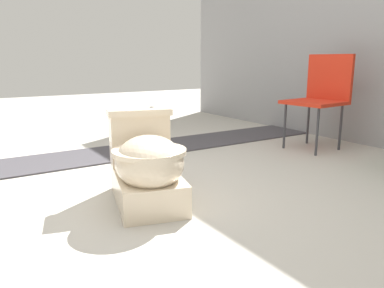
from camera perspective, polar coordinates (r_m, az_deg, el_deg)
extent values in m
plane|color=#B7B2A8|center=(2.16, -6.84, -8.72)|extent=(14.00, 14.00, 0.00)
cube|color=#423F44|center=(3.36, -7.79, -0.82)|extent=(0.56, 8.00, 0.01)
cube|color=beige|center=(2.12, -6.90, -6.64)|extent=(0.67, 0.49, 0.17)
ellipsoid|color=beige|center=(1.97, -6.50, -2.74)|extent=(0.52, 0.46, 0.28)
cylinder|color=beige|center=(1.96, -6.54, -1.16)|extent=(0.48, 0.48, 0.03)
cube|color=beige|center=(2.26, -8.03, 0.71)|extent=(0.26, 0.38, 0.30)
cube|color=beige|center=(2.23, -8.16, 4.94)|extent=(0.29, 0.40, 0.04)
cylinder|color=silver|center=(2.24, -6.15, 5.65)|extent=(0.02, 0.02, 0.01)
cube|color=red|center=(3.47, 18.11, 6.04)|extent=(0.47, 0.47, 0.03)
cube|color=red|center=(3.62, 20.22, 9.55)|extent=(0.44, 0.07, 0.40)
cylinder|color=#38383D|center=(3.27, 18.55, 1.77)|extent=(0.02, 0.02, 0.40)
cylinder|color=#38383D|center=(3.47, 13.95, 2.65)|extent=(0.02, 0.02, 0.40)
cylinder|color=#38383D|center=(3.55, 21.69, 2.35)|extent=(0.02, 0.02, 0.40)
cylinder|color=#38383D|center=(3.73, 17.27, 3.14)|extent=(0.02, 0.02, 0.40)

